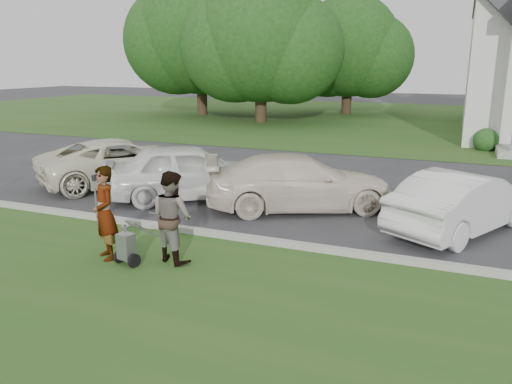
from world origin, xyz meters
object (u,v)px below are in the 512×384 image
Objects in this scene: parking_meter_near at (95,193)px; car_b at (189,171)px; car_d at (463,201)px; tree_left at (261,43)px; car_a at (122,161)px; person_left at (105,214)px; person_right at (172,217)px; tree_far at (200,37)px; tree_back at (349,51)px; car_c at (300,182)px; striping_cart at (127,247)px.

car_b is at bearing 72.35° from parking_meter_near.
car_b is 1.10× the size of car_d.
tree_left is 23.08m from car_d.
car_a is at bearing 38.90° from car_b.
tree_left is 2.01× the size of car_a.
person_left is 2.42m from parking_meter_near.
person_left is 1.04× the size of person_right.
person_right is 6.74m from car_d.
tree_far is at bearing 112.67° from parking_meter_near.
tree_back is (4.00, 8.00, -0.38)m from tree_left.
tree_back reaches higher than person_left.
car_b reaches higher than car_c.
car_c is (2.52, 4.91, -0.21)m from person_left.
tree_back is 9.63× the size of striping_cart.
car_d is at bearing -72.27° from tree_back.
car_b is 0.95× the size of car_c.
car_a is (8.24, -20.85, -4.96)m from tree_far.
striping_cart is (2.57, -31.54, -4.35)m from tree_back.
car_d reaches higher than striping_cart.
car_c is (4.50, -26.50, -3.99)m from tree_back.
person_left is at bearing 154.44° from car_b.
tree_left is 24.90m from striping_cart.
person_right is (7.29, -23.00, -4.19)m from tree_left.
tree_far reaches higher than tree_left.
car_a reaches higher than parking_meter_near.
tree_left reaches higher than tree_back.
tree_back is 5.07× the size of person_left.
parking_meter_near is 0.29× the size of car_d.
car_c is (8.50, -18.50, -4.38)m from tree_left.
car_c is at bearing -85.38° from person_right.
tree_far is 29.85m from striping_cart.
car_a is 6.30m from car_c.
car_d is at bearing -125.51° from car_b.
car_d is (5.30, 4.17, -0.20)m from person_right.
person_right is at bearing -24.05° from parking_meter_near.
car_d reaches higher than parking_meter_near.
car_c is at bearing 37.06° from parking_meter_near.
car_b is (1.23, -26.73, -3.91)m from tree_back.
person_left reaches higher than car_b.
car_c is (4.20, 3.17, -0.06)m from parking_meter_near.
car_d is (7.35, -0.10, -0.10)m from car_b.
person_left reaches higher than person_right.
tree_back is 7.59× the size of parking_meter_near.
car_a is at bearing 139.66° from striping_cart.
tree_back is 31.69m from person_left.
tree_left is 2.22× the size of car_b.
tree_far is at bearing -34.79° from car_a.
person_right is at bearing 66.66° from car_d.
person_left is at bearing -45.78° from parking_meter_near.
person_right is 0.36× the size of car_c.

